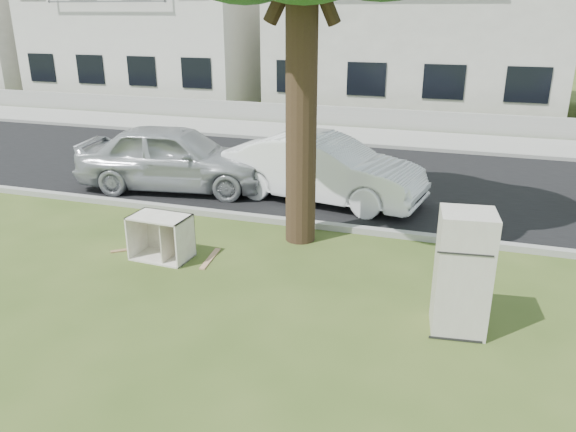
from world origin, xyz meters
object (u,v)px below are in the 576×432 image
(car_center, at_px, (323,169))
(car_left, at_px, (175,157))
(cabinet, at_px, (161,237))
(fridge, at_px, (463,273))

(car_center, distance_m, car_left, 3.51)
(car_left, bearing_deg, cabinet, -163.62)
(cabinet, height_order, car_left, car_left)
(fridge, bearing_deg, car_center, 116.30)
(fridge, xyz_separation_m, car_center, (-3.03, 4.65, -0.10))
(fridge, xyz_separation_m, car_left, (-6.53, 4.44, -0.06))
(cabinet, bearing_deg, fridge, -6.46)
(cabinet, height_order, car_center, car_center)
(fridge, relative_size, car_center, 0.37)
(fridge, height_order, cabinet, fridge)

